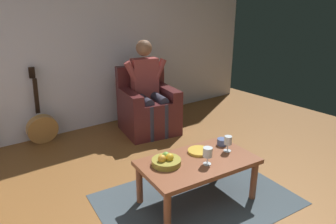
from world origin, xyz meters
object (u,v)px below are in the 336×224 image
(armchair, at_px, (148,109))
(decorative_dish, at_px, (199,151))
(person_seated, at_px, (148,85))
(candle_jar, at_px, (222,142))
(wine_glass_far, at_px, (228,141))
(coffee_table, at_px, (198,166))
(fruit_bowl, at_px, (166,161))
(guitar, at_px, (42,127))
(wine_glass_near, at_px, (208,153))

(armchair, height_order, decorative_dish, armchair)
(person_seated, relative_size, candle_jar, 13.13)
(wine_glass_far, xyz_separation_m, decorative_dish, (0.23, -0.14, -0.09))
(person_seated, xyz_separation_m, coffee_table, (0.55, 1.65, -0.33))
(coffee_table, relative_size, fruit_bowl, 4.25)
(wine_glass_far, height_order, candle_jar, wine_glass_far)
(armchair, height_order, candle_jar, armchair)
(guitar, height_order, fruit_bowl, guitar)
(person_seated, xyz_separation_m, fruit_bowl, (0.82, 1.54, -0.23))
(coffee_table, bearing_deg, guitar, -70.00)
(fruit_bowl, relative_size, decorative_dish, 1.20)
(fruit_bowl, distance_m, decorative_dish, 0.38)
(coffee_table, bearing_deg, decorative_dish, -135.35)
(coffee_table, xyz_separation_m, wine_glass_near, (-0.01, 0.10, 0.16))
(guitar, relative_size, fruit_bowl, 3.92)
(person_seated, bearing_deg, decorative_dish, 83.89)
(candle_jar, bearing_deg, coffee_table, 13.23)
(fruit_bowl, bearing_deg, wine_glass_far, 167.79)
(armchair, relative_size, candle_jar, 9.34)
(person_seated, distance_m, wine_glass_near, 1.83)
(person_seated, distance_m, fruit_bowl, 1.76)
(guitar, xyz_separation_m, candle_jar, (-1.17, 2.05, 0.22))
(person_seated, height_order, wine_glass_far, person_seated)
(guitar, bearing_deg, fruit_bowl, 103.92)
(wine_glass_near, distance_m, candle_jar, 0.43)
(coffee_table, relative_size, wine_glass_near, 6.90)
(decorative_dish, distance_m, candle_jar, 0.29)
(person_seated, bearing_deg, fruit_bowl, 71.81)
(wine_glass_near, bearing_deg, person_seated, -106.96)
(coffee_table, height_order, decorative_dish, decorative_dish)
(wine_glass_near, distance_m, wine_glass_far, 0.33)
(armchair, height_order, fruit_bowl, armchair)
(wine_glass_far, relative_size, decorative_dish, 0.71)
(coffee_table, distance_m, fruit_bowl, 0.31)
(wine_glass_near, relative_size, candle_jar, 1.60)
(armchair, bearing_deg, fruit_bowl, 72.11)
(candle_jar, bearing_deg, fruit_bowl, -0.74)
(guitar, height_order, wine_glass_near, guitar)
(coffee_table, height_order, guitar, guitar)
(wine_glass_near, bearing_deg, fruit_bowl, -35.34)
(wine_glass_near, relative_size, decorative_dish, 0.74)
(armchair, relative_size, decorative_dish, 4.29)
(armchair, height_order, guitar, guitar)
(guitar, distance_m, wine_glass_far, 2.46)
(armchair, bearing_deg, person_seated, 90.00)
(coffee_table, bearing_deg, wine_glass_far, 174.77)
(fruit_bowl, bearing_deg, armchair, -117.69)
(coffee_table, distance_m, wine_glass_near, 0.19)
(decorative_dish, bearing_deg, candle_jar, 177.22)
(person_seated, distance_m, candle_jar, 1.58)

